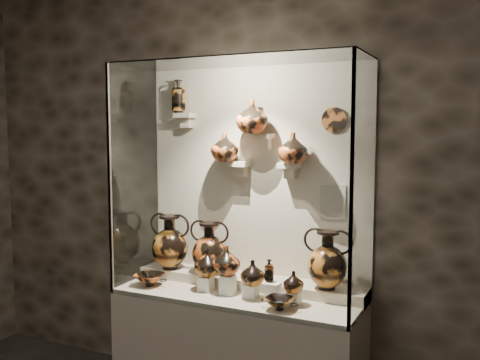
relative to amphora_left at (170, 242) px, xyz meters
name	(u,v)px	position (x,y,z in m)	size (l,w,h in m)	color
wall_back	(257,177)	(0.63, 0.19, 0.50)	(5.00, 0.02, 3.20)	#2D261C
plinth	(238,353)	(0.63, -0.13, -0.70)	(1.70, 0.60, 0.80)	#C1B49B
front_tier	(238,295)	(0.63, -0.13, -0.29)	(1.68, 0.58, 0.03)	#C2B196
rear_tier	(248,283)	(0.63, 0.05, -0.25)	(1.70, 0.25, 0.10)	#C2B196
back_panel	(256,177)	(0.63, 0.19, 0.50)	(1.70, 0.03, 1.60)	#C1B49B
glass_front	(217,186)	(0.63, -0.42, 0.50)	(1.70, 0.01, 1.60)	white
glass_left	(135,176)	(-0.22, -0.13, 0.50)	(0.01, 0.60, 1.60)	white
glass_right	(364,187)	(1.47, -0.13, 0.50)	(0.01, 0.60, 1.60)	white
glass_top	(238,61)	(0.63, -0.13, 1.29)	(1.70, 0.60, 0.01)	white
frame_post_left	(110,180)	(-0.21, -0.42, 0.50)	(0.02, 0.02, 1.60)	gray
frame_post_right	(351,193)	(1.47, -0.42, 0.50)	(0.02, 0.02, 1.60)	gray
pedestal_a	(206,284)	(0.41, -0.18, -0.22)	(0.09, 0.09, 0.10)	silver
pedestal_b	(228,285)	(0.58, -0.18, -0.21)	(0.09, 0.09, 0.13)	silver
pedestal_c	(251,291)	(0.75, -0.18, -0.23)	(0.09, 0.09, 0.09)	silver
pedestal_d	(273,292)	(0.91, -0.18, -0.21)	(0.09, 0.09, 0.12)	silver
pedestal_e	(293,298)	(1.05, -0.18, -0.23)	(0.09, 0.09, 0.08)	silver
bracket_ul	(185,115)	(0.08, 0.11, 0.95)	(0.14, 0.12, 0.04)	#C1B49B
bracket_ca	(240,164)	(0.53, 0.11, 0.60)	(0.14, 0.12, 0.04)	#C1B49B
bracket_cb	(265,136)	(0.73, 0.11, 0.80)	(0.10, 0.12, 0.04)	#C1B49B
bracket_cc	(289,165)	(0.91, 0.11, 0.60)	(0.14, 0.12, 0.04)	#C1B49B
amphora_left	(170,242)	(0.00, 0.00, 0.00)	(0.33, 0.33, 0.41)	#AD6521
amphora_mid	(209,248)	(0.33, 0.01, -0.01)	(0.30, 0.30, 0.38)	#B24D1F
amphora_right	(328,260)	(1.22, 0.01, -0.01)	(0.31, 0.31, 0.39)	#AD6521
jug_a	(207,263)	(0.41, -0.16, -0.08)	(0.18, 0.18, 0.19)	#AD6521
jug_b	(227,260)	(0.56, -0.16, -0.04)	(0.19, 0.19, 0.20)	#B24D1F
jug_c	(253,273)	(0.77, -0.19, -0.10)	(0.16, 0.16, 0.17)	#AD6521
jug_e	(294,282)	(1.05, -0.19, -0.12)	(0.13, 0.13, 0.14)	#AD6521
lekythos_small	(269,269)	(0.87, -0.16, -0.07)	(0.07, 0.07, 0.17)	#B24D1F
kylix_left	(150,278)	(-0.02, -0.24, -0.22)	(0.27, 0.23, 0.11)	#B24D1F
kylix_right	(280,302)	(1.01, -0.32, -0.23)	(0.23, 0.20, 0.09)	#AD6521
lekythos_tall	(179,94)	(0.03, 0.11, 1.10)	(0.11, 0.11, 0.28)	#AD6521
ovoid_vase_a	(225,147)	(0.43, 0.06, 0.72)	(0.20, 0.20, 0.21)	#B24D1F
ovoid_vase_b	(252,117)	(0.65, 0.05, 0.93)	(0.22, 0.22, 0.23)	#B24D1F
ovoid_vase_c	(293,148)	(0.95, 0.06, 0.72)	(0.20, 0.20, 0.21)	#B24D1F
wall_plate	(334,120)	(1.20, 0.16, 0.91)	(0.17, 0.17, 0.02)	#AA5821
info_placard	(333,202)	(1.20, 0.17, 0.35)	(0.18, 0.01, 0.24)	beige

